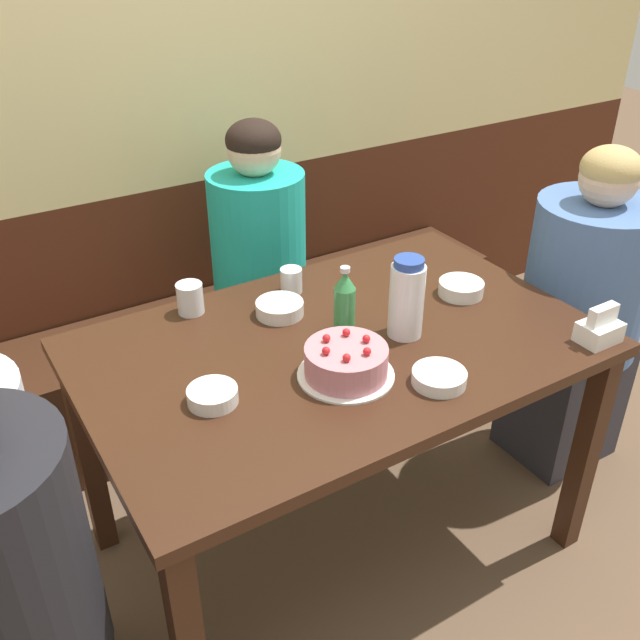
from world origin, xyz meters
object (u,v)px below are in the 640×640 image
Objects in this scene: water_pitcher at (407,298)px; person_pale_blue_shirt at (580,314)px; napkin_holder at (600,329)px; bowl_rice_small at (461,288)px; bench_seat at (221,359)px; person_dark_striped at (261,291)px; soju_bottle at (345,301)px; glass_water_tall at (291,280)px; person_teal_shirt at (4,616)px; bowl_side_dish at (439,377)px; birthday_cake at (346,362)px; glass_tumbler_short at (190,298)px; bowl_soup_white at (213,396)px; bowl_sauce_shallow at (280,308)px.

person_pale_blue_shirt is at bearing 1.32° from water_pitcher.
bowl_rice_small is (-0.14, 0.39, -0.02)m from napkin_holder.
person_dark_striped reaches higher than bench_seat.
bench_seat is 12.40× the size of soju_bottle.
person_teal_shirt reaches higher than glass_water_tall.
bowl_rice_small is at bearing -2.14° from soju_bottle.
water_pitcher is 1.18× the size of soju_bottle.
bowl_side_dish is at bearing -79.66° from soju_bottle.
birthday_cake reaches higher than glass_water_tall.
glass_water_tall is 0.46m from person_dark_striped.
glass_water_tall is at bearing 111.05° from water_pitcher.
person_pale_blue_shirt is (1.20, -0.39, -0.23)m from glass_tumbler_short.
soju_bottle reaches higher than bowl_soup_white.
glass_tumbler_short is at bearing 112.26° from birthday_cake.
napkin_holder is 1.17m from person_dark_striped.
glass_tumbler_short is (-0.72, 0.32, 0.02)m from bowl_rice_small.
glass_water_tall is at bearing -12.82° from person_dark_striped.
bowl_rice_small is 1.00× the size of bowl_side_dish.
glass_tumbler_short is (-0.21, 0.14, 0.02)m from bowl_sauce_shallow.
glass_water_tall is (-0.14, 0.37, -0.07)m from water_pitcher.
soju_bottle is 0.21m from bowl_sauce_shallow.
bowl_sauce_shallow is 0.14m from glass_water_tall.
person_pale_blue_shirt is (1.00, -0.25, -0.20)m from bowl_sauce_shallow.
bowl_soup_white is 1.34m from person_pale_blue_shirt.
bowl_side_dish is at bearing -0.81° from person_dark_striped.
glass_tumbler_short is at bearing 155.82° from bowl_rice_small.
glass_tumbler_short reaches higher than bench_seat.
napkin_holder reaches higher than bowl_rice_small.
bowl_soup_white is (-0.44, -0.11, -0.07)m from soju_bottle.
person_pale_blue_shirt is (0.49, -0.07, -0.21)m from bowl_rice_small.
soju_bottle is 0.46m from bowl_soup_white.
soju_bottle is 0.44m from glass_tumbler_short.
soju_bottle reaches higher than napkin_holder.
bowl_sauce_shallow is at bearing -34.82° from glass_tumbler_short.
person_teal_shirt is (-0.93, -1.09, 0.36)m from bench_seat.
bowl_side_dish is at bearing 171.33° from napkin_holder.
birthday_cake reaches higher than bowl_soup_white.
bench_seat is 1.07m from bowl_rice_small.
bowl_rice_small is at bearing -60.87° from bench_seat.
person_dark_striped is at bearing 116.45° from bowl_rice_small.
bowl_sauce_shallow is (-0.51, 0.18, -0.00)m from bowl_rice_small.
bowl_side_dish is (0.10, -1.11, 0.55)m from bench_seat.
person_pale_blue_shirt is at bearing 16.28° from bowl_side_dish.
person_dark_striped is at bearing 41.12° from glass_tumbler_short.
soju_bottle is 1.60× the size of bowl_soup_white.
glass_water_tall is at bearing 41.30° from bowl_soup_white.
napkin_holder is 0.83× the size of bowl_side_dish.
bowl_rice_small is at bearing -33.77° from glass_water_tall.
napkin_holder is 0.09× the size of person_teal_shirt.
soju_bottle is 2.15× the size of glass_tumbler_short.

